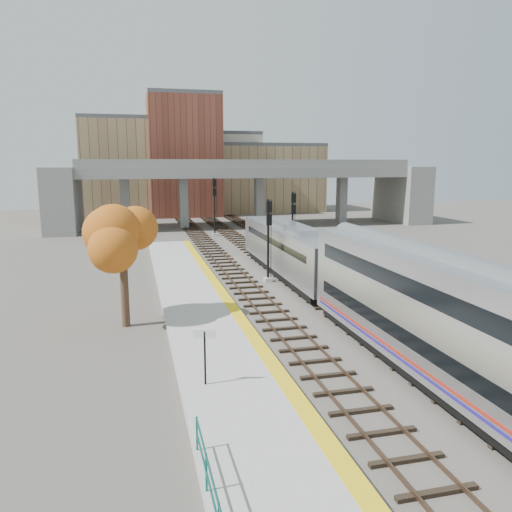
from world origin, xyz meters
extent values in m
plane|color=#47423D|center=(0.00, 0.00, 0.00)|extent=(160.00, 160.00, 0.00)
cube|color=#9E9E99|center=(-7.25, 0.00, 0.17)|extent=(4.50, 60.00, 0.35)
cube|color=yellow|center=(-5.35, 0.00, 0.35)|extent=(0.70, 60.00, 0.01)
cube|color=black|center=(-3.20, 12.50, 0.07)|extent=(2.50, 95.00, 0.14)
cube|color=brown|center=(-3.92, 12.50, 0.18)|extent=(0.07, 95.00, 0.14)
cube|color=brown|center=(-2.48, 12.50, 0.18)|extent=(0.07, 95.00, 0.14)
cube|color=black|center=(1.00, 12.50, 0.07)|extent=(2.50, 95.00, 0.14)
cube|color=brown|center=(0.28, 12.50, 0.18)|extent=(0.07, 95.00, 0.14)
cube|color=brown|center=(1.72, 12.50, 0.18)|extent=(0.07, 95.00, 0.14)
cube|color=black|center=(5.00, 12.50, 0.07)|extent=(2.50, 95.00, 0.14)
cube|color=brown|center=(4.28, 12.50, 0.18)|extent=(0.07, 95.00, 0.14)
cube|color=brown|center=(5.72, 12.50, 0.18)|extent=(0.07, 95.00, 0.14)
cube|color=slate|center=(5.00, 45.00, 7.75)|extent=(46.00, 10.00, 1.50)
cube|color=slate|center=(5.00, 40.20, 9.00)|extent=(46.00, 0.20, 1.00)
cube|color=slate|center=(5.00, 49.80, 9.00)|extent=(46.00, 0.20, 1.00)
cube|color=slate|center=(-12.00, 45.00, 3.50)|extent=(1.20, 1.60, 7.00)
cube|color=slate|center=(-4.00, 45.00, 3.50)|extent=(1.20, 1.60, 7.00)
cube|color=slate|center=(7.00, 45.00, 3.50)|extent=(1.20, 1.60, 7.00)
cube|color=slate|center=(20.00, 45.00, 3.50)|extent=(1.20, 1.60, 7.00)
cube|color=slate|center=(-20.00, 45.00, 4.25)|extent=(4.00, 12.00, 8.50)
cube|color=slate|center=(30.00, 45.00, 4.25)|extent=(4.00, 12.00, 8.50)
cube|color=#9E855C|center=(-10.00, 65.00, 8.00)|extent=(18.00, 14.00, 16.00)
cube|color=#4C4C4F|center=(-10.00, 65.00, 16.30)|extent=(18.00, 14.00, 0.60)
cube|color=beige|center=(4.00, 70.00, 7.00)|extent=(16.00, 16.00, 14.00)
cube|color=#4C4C4F|center=(4.00, 70.00, 14.30)|extent=(16.00, 16.00, 0.60)
cube|color=brown|center=(-2.00, 62.00, 10.00)|extent=(12.00, 10.00, 20.00)
cube|color=#4C4C4F|center=(-2.00, 62.00, 20.30)|extent=(12.00, 10.00, 0.60)
cube|color=#9E855C|center=(14.00, 68.00, 6.00)|extent=(20.00, 14.00, 12.00)
cube|color=#4C4C4F|center=(14.00, 68.00, 12.30)|extent=(20.00, 14.00, 0.60)
cube|color=black|center=(14.00, 28.00, 0.02)|extent=(14.00, 18.00, 0.04)
cube|color=#A8AAB2|center=(1.00, 11.31, 2.35)|extent=(3.00, 19.00, 3.20)
cube|color=black|center=(1.00, 20.83, 2.95)|extent=(2.20, 0.06, 1.10)
cube|color=black|center=(1.00, 11.31, 2.95)|extent=(3.02, 16.15, 0.50)
cube|color=black|center=(1.00, 11.31, 0.50)|extent=(2.70, 17.10, 0.50)
cube|color=#A8AAB2|center=(1.00, 11.31, 4.15)|extent=(1.60, 9.50, 0.40)
cube|color=#A8AAB2|center=(1.00, -11.29, 2.95)|extent=(3.00, 25.00, 4.60)
cube|color=black|center=(1.00, -11.29, 4.15)|extent=(3.02, 23.00, 0.75)
cube|color=black|center=(1.00, -11.29, 2.05)|extent=(3.02, 23.00, 0.65)
cube|color=maroon|center=(1.00, -11.29, 1.20)|extent=(3.03, 24.00, 0.12)
cube|color=navy|center=(1.00, -11.29, 1.00)|extent=(3.03, 24.00, 0.12)
cube|color=black|center=(1.00, -11.29, 0.45)|extent=(2.70, 23.75, 0.40)
cube|color=#9E9E99|center=(-1.10, 10.24, 0.15)|extent=(0.60, 0.60, 0.30)
cylinder|color=black|center=(-1.10, 10.24, 3.16)|extent=(0.18, 0.18, 6.33)
cube|color=black|center=(-1.10, 9.99, 5.79)|extent=(0.41, 0.18, 0.81)
cube|color=black|center=(-1.10, 9.99, 4.79)|extent=(0.41, 0.18, 0.81)
cube|color=#9E9E99|center=(3.00, 16.92, 0.15)|extent=(0.60, 0.60, 0.30)
cylinder|color=black|center=(3.00, 16.92, 3.24)|extent=(0.19, 0.19, 6.48)
cube|color=black|center=(3.00, 16.67, 5.93)|extent=(0.42, 0.18, 0.83)
cube|color=black|center=(3.00, 16.67, 4.91)|extent=(0.42, 0.18, 0.83)
cube|color=#9E9E99|center=(-1.10, 35.71, 0.15)|extent=(0.60, 0.60, 0.30)
cylinder|color=black|center=(-1.10, 35.71, 3.60)|extent=(0.21, 0.21, 7.21)
cube|color=black|center=(-1.10, 35.46, 6.59)|extent=(0.46, 0.18, 0.93)
cube|color=black|center=(-1.10, 35.46, 5.46)|extent=(0.46, 0.18, 0.93)
cylinder|color=black|center=(-8.50, -7.46, 1.45)|extent=(0.08, 0.08, 2.20)
cube|color=white|center=(-8.50, -7.46, 2.45)|extent=(0.89, 0.27, 0.35)
cylinder|color=#382619|center=(-11.64, 1.79, 2.42)|extent=(0.44, 0.44, 4.85)
ellipsoid|color=orange|center=(-11.64, 1.79, 5.19)|extent=(3.60, 3.60, 3.46)
imported|color=#99999E|center=(11.25, 24.19, 0.66)|extent=(2.85, 3.93, 1.24)
imported|color=#99999E|center=(12.25, 28.42, 0.68)|extent=(1.37, 3.88, 1.28)
imported|color=#99999E|center=(16.14, 30.06, 0.67)|extent=(2.01, 4.43, 1.26)
camera|label=1|loc=(-10.99, -25.94, 8.99)|focal=35.00mm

